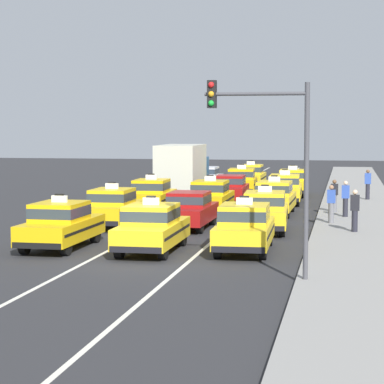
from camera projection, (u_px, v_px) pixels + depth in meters
ground_plane at (141, 260)px, 25.35m from camera, size 160.00×160.00×0.00m
lane_stripe_left_center at (203, 202)px, 45.21m from camera, size 0.14×80.00×0.01m
lane_stripe_center_right at (258, 203)px, 44.59m from camera, size 0.14×80.00×0.01m
sidewalk_curb at (360, 213)px, 38.62m from camera, size 4.00×90.00×0.15m
taxi_left_nearest at (61, 224)px, 27.68m from camera, size 1.85×4.57×1.96m
taxi_left_second at (113, 207)px, 33.73m from camera, size 1.89×4.59×1.96m
taxi_left_third at (152, 195)px, 39.84m from camera, size 1.98×4.62×1.96m
box_truck_left_fourth at (183, 169)px, 47.38m from camera, size 2.44×7.02×3.27m
sedan_left_fifth at (206, 177)px, 54.36m from camera, size 1.79×4.31×1.58m
taxi_center_nearest at (152, 227)px, 26.84m from camera, size 1.84×4.57×1.96m
sedan_center_second at (189, 209)px, 33.08m from camera, size 1.81×4.32×1.58m
taxi_center_third at (211, 196)px, 38.85m from camera, size 1.86×4.58×1.96m
sedan_center_fourth at (231, 188)px, 44.59m from camera, size 1.91×4.36×1.58m
taxi_center_fifth at (242, 181)px, 50.35m from camera, size 2.08×4.66×1.96m
taxi_center_sixth at (251, 175)px, 55.80m from camera, size 1.85×4.57×1.96m
taxi_right_nearest at (245, 227)px, 26.88m from camera, size 1.96×4.61×1.96m
taxi_right_second at (265, 211)px, 32.15m from camera, size 2.06×4.65×1.96m
taxi_right_third at (274, 197)px, 38.40m from camera, size 1.87×4.58×1.96m
taxi_right_fourth at (285, 188)px, 43.98m from camera, size 1.96×4.62×1.96m
taxi_right_fifth at (293, 182)px, 49.17m from camera, size 1.95×4.61×1.96m
pedestrian_near_crosswalk at (334, 196)px, 38.29m from camera, size 0.36×0.24×1.60m
pedestrian_mid_block at (331, 204)px, 33.85m from camera, size 0.36×0.24×1.66m
pedestrian_by_storefront at (368, 184)px, 45.08m from camera, size 0.36×0.24×1.73m
pedestrian_trailing at (345, 199)px, 36.28m from camera, size 0.36×0.24×1.67m
pedestrian_far_corner at (355, 210)px, 31.03m from camera, size 0.36×0.24×1.68m
traffic_light_pole at (271, 145)px, 21.23m from camera, size 2.87×0.33×5.58m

